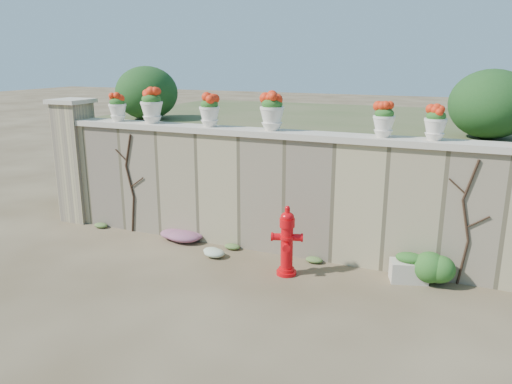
% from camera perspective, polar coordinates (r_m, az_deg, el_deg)
% --- Properties ---
extents(ground, '(80.00, 80.00, 0.00)m').
position_cam_1_polar(ground, '(7.43, -4.37, -11.04)').
color(ground, '#4B3B25').
rests_on(ground, ground).
extents(stone_wall, '(8.00, 0.40, 2.00)m').
position_cam_1_polar(stone_wall, '(8.61, 1.05, -0.17)').
color(stone_wall, tan).
rests_on(stone_wall, ground).
extents(wall_cap, '(8.10, 0.52, 0.10)m').
position_cam_1_polar(wall_cap, '(8.39, 1.09, 6.76)').
color(wall_cap, beige).
rests_on(wall_cap, stone_wall).
extents(gate_pillar, '(0.72, 0.72, 2.48)m').
position_cam_1_polar(gate_pillar, '(10.78, -19.83, 3.47)').
color(gate_pillar, tan).
rests_on(gate_pillar, ground).
extents(raised_fill, '(9.00, 6.00, 2.00)m').
position_cam_1_polar(raised_fill, '(11.55, 7.11, 3.68)').
color(raised_fill, '#384C23').
rests_on(raised_fill, ground).
extents(back_shrub_left, '(1.30, 1.30, 1.10)m').
position_cam_1_polar(back_shrub_left, '(10.94, -12.39, 11.01)').
color(back_shrub_left, '#143814').
rests_on(back_shrub_left, raised_fill).
extents(back_shrub_right, '(1.30, 1.30, 1.10)m').
position_cam_1_polar(back_shrub_right, '(8.92, 25.25, 9.07)').
color(back_shrub_right, '#143814').
rests_on(back_shrub_right, raised_fill).
extents(vine_left, '(0.60, 0.04, 1.91)m').
position_cam_1_polar(vine_left, '(9.73, -14.17, 1.12)').
color(vine_left, black).
rests_on(vine_left, ground).
extents(vine_right, '(0.60, 0.04, 1.91)m').
position_cam_1_polar(vine_right, '(7.80, 22.91, -3.10)').
color(vine_right, black).
rests_on(vine_right, ground).
extents(fire_hydrant, '(0.48, 0.34, 1.10)m').
position_cam_1_polar(fire_hydrant, '(7.69, 3.55, -5.58)').
color(fire_hydrant, red).
rests_on(fire_hydrant, ground).
extents(planter_box, '(0.61, 0.46, 0.45)m').
position_cam_1_polar(planter_box, '(7.92, 17.09, -8.31)').
color(planter_box, beige).
rests_on(planter_box, ground).
extents(green_shrub, '(0.65, 0.58, 0.62)m').
position_cam_1_polar(green_shrub, '(7.86, 19.72, -7.98)').
color(green_shrub, '#1E5119').
rests_on(green_shrub, ground).
extents(magenta_clump, '(0.90, 0.60, 0.24)m').
position_cam_1_polar(magenta_clump, '(9.33, -8.36, -4.77)').
color(magenta_clump, '#C22698').
rests_on(magenta_clump, ground).
extents(white_flowers, '(0.46, 0.37, 0.17)m').
position_cam_1_polar(white_flowers, '(8.58, -5.03, -6.75)').
color(white_flowers, white).
rests_on(white_flowers, ground).
extents(urn_pot_0, '(0.33, 0.33, 0.52)m').
position_cam_1_polar(urn_pot_0, '(9.89, -15.55, 9.30)').
color(urn_pot_0, white).
rests_on(urn_pot_0, wall_cap).
extents(urn_pot_1, '(0.40, 0.40, 0.63)m').
position_cam_1_polar(urn_pot_1, '(9.43, -11.84, 9.60)').
color(urn_pot_1, white).
rests_on(urn_pot_1, wall_cap).
extents(urn_pot_2, '(0.36, 0.36, 0.56)m').
position_cam_1_polar(urn_pot_2, '(8.80, -5.34, 9.23)').
color(urn_pot_2, white).
rests_on(urn_pot_2, wall_cap).
extents(urn_pot_3, '(0.40, 0.40, 0.63)m').
position_cam_1_polar(urn_pot_3, '(8.30, 1.84, 9.18)').
color(urn_pot_3, white).
rests_on(urn_pot_3, wall_cap).
extents(urn_pot_4, '(0.33, 0.33, 0.52)m').
position_cam_1_polar(urn_pot_4, '(7.83, 14.41, 7.96)').
color(urn_pot_4, white).
rests_on(urn_pot_4, wall_cap).
extents(urn_pot_5, '(0.33, 0.33, 0.51)m').
position_cam_1_polar(urn_pot_5, '(7.75, 19.83, 7.44)').
color(urn_pot_5, white).
rests_on(urn_pot_5, wall_cap).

